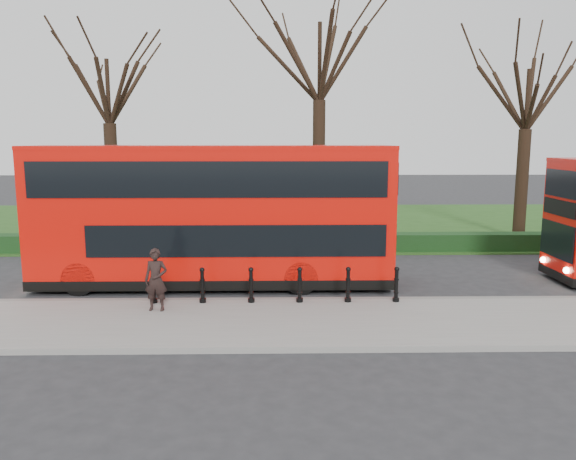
{
  "coord_description": "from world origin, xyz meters",
  "views": [
    {
      "loc": [
        -0.0,
        -17.33,
        4.9
      ],
      "look_at": [
        0.33,
        0.5,
        2.0
      ],
      "focal_mm": 35.0,
      "sensor_mm": 36.0,
      "label": 1
    }
  ],
  "objects": [
    {
      "name": "pedestrian",
      "position": [
        -3.39,
        -2.08,
        1.03
      ],
      "size": [
        0.66,
        0.46,
        1.76
      ],
      "primitive_type": "imported",
      "rotation": [
        0.0,
        0.0,
        -0.06
      ],
      "color": "black",
      "rests_on": "pavement"
    },
    {
      "name": "hedge",
      "position": [
        0.0,
        6.8,
        0.4
      ],
      "size": [
        60.0,
        0.9,
        0.8
      ],
      "primitive_type": "cube",
      "color": "black",
      "rests_on": "ground"
    },
    {
      "name": "kerb",
      "position": [
        0.0,
        -1.0,
        0.07
      ],
      "size": [
        60.0,
        0.25,
        0.16
      ],
      "primitive_type": "cube",
      "color": "slate",
      "rests_on": "ground"
    },
    {
      "name": "tree_mid",
      "position": [
        2.0,
        10.0,
        8.89
      ],
      "size": [
        7.83,
        7.83,
        12.23
      ],
      "color": "black",
      "rests_on": "ground"
    },
    {
      "name": "bus_lead",
      "position": [
        -2.15,
        1.21,
        2.36
      ],
      "size": [
        11.77,
        2.7,
        4.68
      ],
      "color": "red",
      "rests_on": "ground"
    },
    {
      "name": "pavement",
      "position": [
        0.0,
        -3.0,
        0.07
      ],
      "size": [
        60.0,
        4.0,
        0.15
      ],
      "primitive_type": "cube",
      "color": "gray",
      "rests_on": "ground"
    },
    {
      "name": "ground",
      "position": [
        0.0,
        0.0,
        0.0
      ],
      "size": [
        120.0,
        120.0,
        0.0
      ],
      "primitive_type": "plane",
      "color": "#28282B",
      "rests_on": "ground"
    },
    {
      "name": "yellow_line_outer",
      "position": [
        0.0,
        -0.7,
        0.01
      ],
      "size": [
        60.0,
        0.1,
        0.01
      ],
      "primitive_type": "cube",
      "color": "yellow",
      "rests_on": "ground"
    },
    {
      "name": "tree_left",
      "position": [
        -8.0,
        10.0,
        7.44
      ],
      "size": [
        6.56,
        6.56,
        10.24
      ],
      "color": "black",
      "rests_on": "ground"
    },
    {
      "name": "yellow_line_inner",
      "position": [
        0.0,
        -0.5,
        0.01
      ],
      "size": [
        60.0,
        0.1,
        0.01
      ],
      "primitive_type": "cube",
      "color": "yellow",
      "rests_on": "ground"
    },
    {
      "name": "bollard_row",
      "position": [
        -0.07,
        -1.35,
        0.65
      ],
      "size": [
        7.28,
        0.15,
        1.0
      ],
      "color": "black",
      "rests_on": "pavement"
    },
    {
      "name": "tree_right",
      "position": [
        12.0,
        10.0,
        7.08
      ],
      "size": [
        6.24,
        6.24,
        9.76
      ],
      "color": "black",
      "rests_on": "ground"
    },
    {
      "name": "grass_verge",
      "position": [
        0.0,
        15.0,
        0.03
      ],
      "size": [
        60.0,
        18.0,
        0.06
      ],
      "primitive_type": "cube",
      "color": "#234918",
      "rests_on": "ground"
    }
  ]
}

